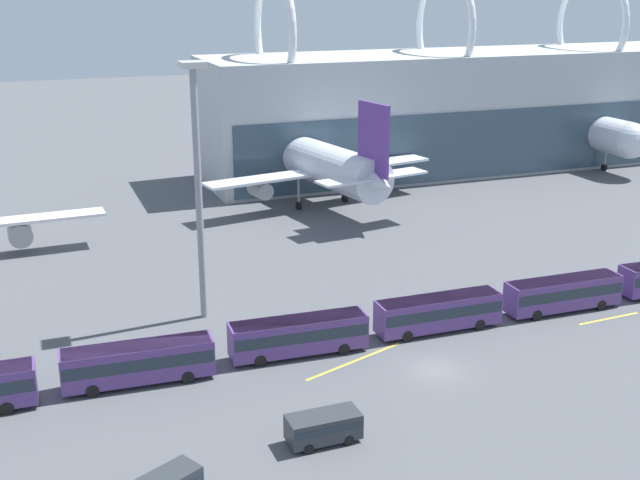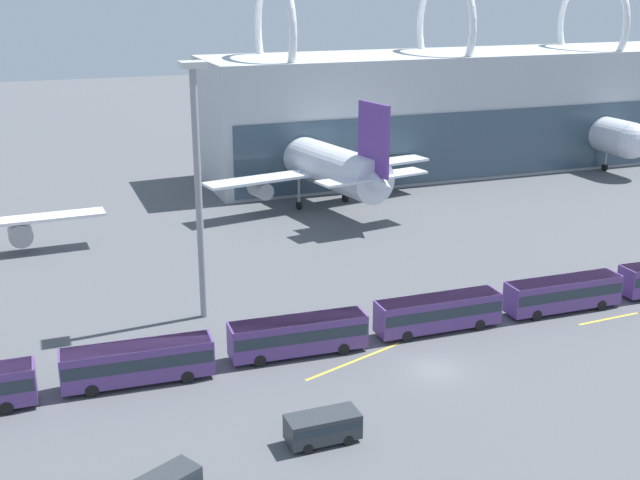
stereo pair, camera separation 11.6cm
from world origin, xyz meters
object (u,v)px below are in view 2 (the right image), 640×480
(shuttle_bus_1, at_px, (138,361))
(floodlight_mast, at_px, (197,170))
(shuttle_bus_4, at_px, (563,292))
(service_van_foreground, at_px, (323,426))
(airliner_at_gate_far, at_px, (318,162))
(shuttle_bus_2, at_px, (298,334))
(airliner_parked_remote, at_px, (562,124))
(shuttle_bus_3, at_px, (438,311))

(shuttle_bus_1, xyz_separation_m, floodlight_mast, (7.62, 11.05, 12.02))
(shuttle_bus_4, distance_m, service_van_foreground, 32.12)
(shuttle_bus_1, height_order, service_van_foreground, shuttle_bus_1)
(airliner_at_gate_far, distance_m, shuttle_bus_1, 54.74)
(airliner_at_gate_far, xyz_separation_m, shuttle_bus_1, (-31.39, -44.66, -4.05))
(service_van_foreground, bearing_deg, shuttle_bus_2, 77.51)
(shuttle_bus_1, distance_m, floodlight_mast, 18.01)
(shuttle_bus_1, distance_m, shuttle_bus_2, 13.21)
(airliner_at_gate_far, relative_size, floodlight_mast, 1.50)
(shuttle_bus_2, bearing_deg, airliner_parked_remote, 43.02)
(airliner_parked_remote, xyz_separation_m, shuttle_bus_3, (-56.22, -58.63, -4.02))
(shuttle_bus_3, height_order, service_van_foreground, shuttle_bus_3)
(airliner_parked_remote, relative_size, shuttle_bus_3, 3.40)
(shuttle_bus_3, bearing_deg, floodlight_mast, 151.60)
(shuttle_bus_3, bearing_deg, service_van_foreground, -139.34)
(shuttle_bus_2, distance_m, service_van_foreground, 13.51)
(airliner_parked_remote, bearing_deg, airliner_at_gate_far, -75.29)
(shuttle_bus_4, relative_size, floodlight_mast, 0.50)
(shuttle_bus_3, relative_size, service_van_foreground, 2.32)
(airliner_parked_remote, xyz_separation_m, floodlight_mast, (-75.00, -48.14, 8.00))
(service_van_foreground, xyz_separation_m, floodlight_mast, (-2.77, 23.87, 12.68))
(airliner_parked_remote, height_order, shuttle_bus_1, airliner_parked_remote)
(shuttle_bus_4, bearing_deg, floodlight_mast, 162.74)
(shuttle_bus_3, relative_size, shuttle_bus_4, 1.00)
(shuttle_bus_4, bearing_deg, shuttle_bus_3, -179.30)
(airliner_at_gate_far, height_order, shuttle_bus_1, airliner_at_gate_far)
(airliner_at_gate_far, bearing_deg, service_van_foreground, 149.25)
(airliner_parked_remote, relative_size, shuttle_bus_4, 3.40)
(shuttle_bus_2, height_order, service_van_foreground, shuttle_bus_2)
(shuttle_bus_1, height_order, shuttle_bus_2, same)
(shuttle_bus_1, bearing_deg, service_van_foreground, -48.24)
(shuttle_bus_1, bearing_deg, shuttle_bus_2, 4.35)
(shuttle_bus_2, bearing_deg, service_van_foreground, -99.29)
(floodlight_mast, bearing_deg, shuttle_bus_3, -29.16)
(shuttle_bus_3, xyz_separation_m, service_van_foreground, (-16.01, -13.39, -0.67))
(shuttle_bus_2, relative_size, shuttle_bus_4, 1.01)
(airliner_at_gate_far, height_order, shuttle_bus_2, airliner_at_gate_far)
(shuttle_bus_3, bearing_deg, airliner_at_gate_far, 84.31)
(shuttle_bus_2, bearing_deg, floodlight_mast, 120.35)
(airliner_at_gate_far, height_order, shuttle_bus_3, airliner_at_gate_far)
(shuttle_bus_4, height_order, service_van_foreground, shuttle_bus_4)
(airliner_parked_remote, bearing_deg, shuttle_bus_2, -50.85)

